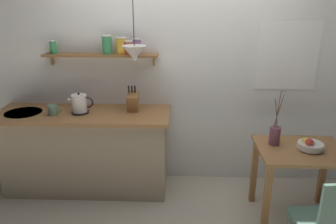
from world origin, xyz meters
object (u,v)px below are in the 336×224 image
dining_table (300,163)px  electric_kettle (80,104)px  knife_block (133,101)px  twig_vase (275,135)px  fruit_bowl (310,145)px  pendant_lamp (134,53)px  dining_chair_near (331,223)px  coffee_mug_by_sink (53,110)px

dining_table → electric_kettle: 2.24m
dining_table → knife_block: 1.75m
twig_vase → electric_kettle: twig_vase is taller
fruit_bowl → pendant_lamp: (-1.63, 0.43, 0.75)m
dining_table → dining_chair_near: bearing=-91.3°
twig_vase → dining_chair_near: bearing=-75.2°
electric_kettle → knife_block: knife_block is taller
dining_table → electric_kettle: electric_kettle is taller
electric_kettle → coffee_mug_by_sink: (-0.26, -0.06, -0.05)m
pendant_lamp → knife_block: bearing=118.4°
fruit_bowl → dining_chair_near: bearing=-95.8°
fruit_bowl → twig_vase: 0.32m
fruit_bowl → knife_block: bearing=163.0°
electric_kettle → knife_block: 0.55m
knife_block → dining_table: bearing=-17.0°
dining_chair_near → electric_kettle: electric_kettle is taller
dining_chair_near → coffee_mug_by_sink: size_ratio=6.55×
twig_vase → coffee_mug_by_sink: bearing=173.0°
pendant_lamp → dining_table: bearing=-14.5°
electric_kettle → pendant_lamp: size_ratio=0.43×
knife_block → coffee_mug_by_sink: knife_block is taller
knife_block → coffee_mug_by_sink: 0.82m
fruit_bowl → pendant_lamp: bearing=165.4°
knife_block → pendant_lamp: size_ratio=0.48×
knife_block → dining_chair_near: bearing=-37.7°
fruit_bowl → pendant_lamp: 1.85m
fruit_bowl → coffee_mug_by_sink: bearing=171.4°
twig_vase → coffee_mug_by_sink: 2.21m
twig_vase → knife_block: (-1.39, 0.41, 0.19)m
pendant_lamp → electric_kettle: bearing=179.4°
dining_chair_near → pendant_lamp: 2.20m
twig_vase → coffee_mug_by_sink: twig_vase is taller
dining_table → dining_chair_near: size_ratio=0.88×
electric_kettle → coffee_mug_by_sink: size_ratio=1.87×
electric_kettle → twig_vase: bearing=-9.6°
electric_kettle → dining_table: bearing=-10.9°
dining_table → twig_vase: 0.35m
dining_table → knife_block: size_ratio=2.77×
knife_block → pendant_lamp: bearing=-61.6°
coffee_mug_by_sink → pendant_lamp: bearing=3.5°
electric_kettle → knife_block: (0.54, 0.08, 0.01)m
fruit_bowl → electric_kettle: bearing=169.0°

